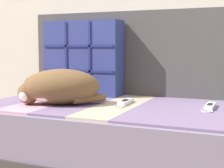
# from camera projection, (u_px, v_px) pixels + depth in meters

# --- Properties ---
(couch) EXTENTS (1.73, 0.83, 0.36)m
(couch) POSITION_uv_depth(u_px,v_px,m) (158.00, 145.00, 1.60)
(couch) COLOR #3D3838
(couch) RESTS_ON ground_plane
(sofa_backrest) EXTENTS (1.70, 0.14, 0.47)m
(sofa_backrest) POSITION_uv_depth(u_px,v_px,m) (176.00, 54.00, 1.87)
(sofa_backrest) COLOR #474242
(sofa_backrest) RESTS_ON couch
(throw_pillow_quilted) EXTENTS (0.44, 0.14, 0.41)m
(throw_pillow_quilted) POSITION_uv_depth(u_px,v_px,m) (83.00, 58.00, 1.93)
(throw_pillow_quilted) COLOR navy
(throw_pillow_quilted) RESTS_ON couch
(sleeping_cat) EXTENTS (0.42, 0.36, 0.17)m
(sleeping_cat) POSITION_uv_depth(u_px,v_px,m) (58.00, 87.00, 1.61)
(sleeping_cat) COLOR brown
(sleeping_cat) RESTS_ON couch
(game_remote_near) EXTENTS (0.05, 0.21, 0.02)m
(game_remote_near) POSITION_uv_depth(u_px,v_px,m) (125.00, 102.00, 1.62)
(game_remote_near) COLOR white
(game_remote_near) RESTS_ON couch
(game_remote_far) EXTENTS (0.05, 0.19, 0.02)m
(game_remote_far) POSITION_uv_depth(u_px,v_px,m) (210.00, 107.00, 1.51)
(game_remote_far) COLOR white
(game_remote_far) RESTS_ON couch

